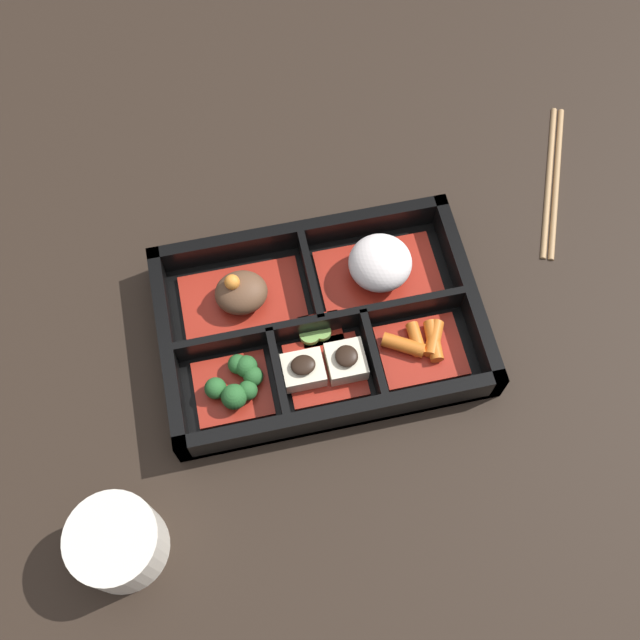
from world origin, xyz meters
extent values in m
plane|color=black|center=(0.00, 0.00, 0.00)|extent=(3.00, 3.00, 0.00)
cube|color=black|center=(0.00, 0.00, 0.01)|extent=(0.34, 0.23, 0.01)
cube|color=black|center=(0.00, -0.11, 0.02)|extent=(0.34, 0.01, 0.04)
cube|color=black|center=(0.00, 0.11, 0.02)|extent=(0.34, 0.01, 0.04)
cube|color=black|center=(-0.16, 0.00, 0.02)|extent=(0.01, 0.23, 0.04)
cube|color=black|center=(0.16, 0.00, 0.02)|extent=(0.01, 0.23, 0.04)
cube|color=black|center=(0.00, -0.01, 0.02)|extent=(0.31, 0.01, 0.04)
cube|color=black|center=(-0.06, -0.05, 0.02)|extent=(0.01, 0.09, 0.04)
cube|color=black|center=(0.04, -0.05, 0.02)|extent=(0.01, 0.09, 0.04)
cube|color=black|center=(0.00, 0.05, 0.02)|extent=(0.01, 0.11, 0.04)
cube|color=maroon|center=(-0.08, 0.05, 0.01)|extent=(0.13, 0.08, 0.01)
ellipsoid|color=brown|center=(-0.08, 0.05, 0.03)|extent=(0.06, 0.05, 0.03)
sphere|color=orange|center=(-0.08, 0.05, 0.05)|extent=(0.02, 0.02, 0.02)
cube|color=maroon|center=(0.08, 0.05, 0.01)|extent=(0.13, 0.08, 0.01)
ellipsoid|color=silver|center=(0.08, 0.05, 0.04)|extent=(0.07, 0.07, 0.05)
cube|color=maroon|center=(-0.10, -0.05, 0.01)|extent=(0.08, 0.07, 0.01)
sphere|color=#265B28|center=(-0.12, -0.05, 0.03)|extent=(0.02, 0.02, 0.02)
sphere|color=#265B28|center=(-0.08, -0.05, 0.03)|extent=(0.02, 0.02, 0.02)
sphere|color=#265B28|center=(-0.09, -0.03, 0.03)|extent=(0.02, 0.02, 0.02)
sphere|color=#265B28|center=(-0.09, -0.04, 0.03)|extent=(0.02, 0.02, 0.02)
sphere|color=#265B28|center=(-0.09, -0.06, 0.03)|extent=(0.02, 0.02, 0.02)
sphere|color=#265B28|center=(-0.10, -0.07, 0.03)|extent=(0.03, 0.03, 0.03)
cube|color=maroon|center=(-0.01, -0.05, 0.01)|extent=(0.08, 0.07, 0.01)
cube|color=beige|center=(-0.03, -0.05, 0.03)|extent=(0.04, 0.04, 0.02)
ellipsoid|color=black|center=(-0.03, -0.05, 0.04)|extent=(0.03, 0.02, 0.01)
cube|color=beige|center=(0.02, -0.05, 0.03)|extent=(0.04, 0.04, 0.02)
ellipsoid|color=black|center=(0.02, -0.05, 0.04)|extent=(0.02, 0.02, 0.01)
cube|color=maroon|center=(0.10, -0.05, 0.01)|extent=(0.09, 0.07, 0.01)
cylinder|color=#D1661E|center=(0.11, -0.05, 0.02)|extent=(0.03, 0.04, 0.01)
cylinder|color=#D1661E|center=(0.08, -0.05, 0.02)|extent=(0.05, 0.04, 0.02)
cylinder|color=#D1661E|center=(0.11, -0.05, 0.02)|extent=(0.02, 0.05, 0.01)
cylinder|color=#D1661E|center=(0.10, -0.04, 0.02)|extent=(0.01, 0.04, 0.01)
cube|color=maroon|center=(0.00, -0.01, 0.01)|extent=(0.04, 0.04, 0.01)
cylinder|color=#75A84C|center=(-0.01, -0.01, 0.02)|extent=(0.02, 0.02, 0.01)
cylinder|color=#75A84C|center=(0.00, -0.01, 0.02)|extent=(0.02, 0.02, 0.01)
cylinder|color=beige|center=(-0.23, -0.19, 0.03)|extent=(0.09, 0.09, 0.06)
cylinder|color=#597A38|center=(-0.23, -0.19, 0.06)|extent=(0.07, 0.07, 0.01)
cylinder|color=#A87F51|center=(0.31, 0.14, 0.00)|extent=(0.09, 0.21, 0.01)
cylinder|color=#A87F51|center=(0.32, 0.13, 0.00)|extent=(0.09, 0.21, 0.01)
camera|label=1|loc=(-0.07, -0.33, 0.75)|focal=42.00mm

